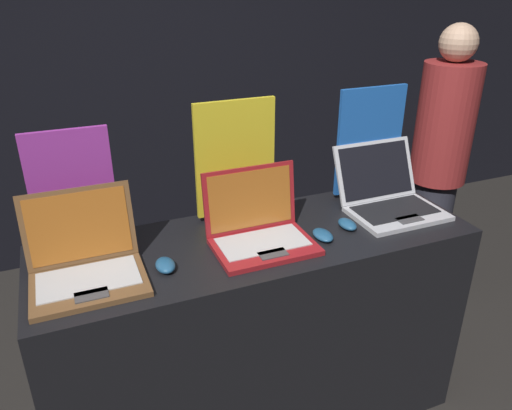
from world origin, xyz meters
TOP-DOWN VIEW (x-y plane):
  - wall_back at (0.00, 2.18)m, footprint 8.00×0.05m
  - display_counter at (0.00, 0.30)m, footprint 1.77×0.59m
  - laptop_front at (-0.66, 0.26)m, footprint 0.38×0.34m
  - mouse_front at (-0.40, 0.21)m, footprint 0.07×0.11m
  - promo_stand_front at (-0.66, 0.48)m, footprint 0.30×0.07m
  - laptop_middle at (-0.01, 0.27)m, footprint 0.39×0.31m
  - mouse_middle at (0.24, 0.20)m, footprint 0.07×0.11m
  - promo_stand_middle at (-0.01, 0.52)m, footprint 0.35×0.07m
  - laptop_back at (0.64, 0.33)m, footprint 0.40×0.39m
  - mouse_back at (0.38, 0.24)m, footprint 0.06×0.10m
  - promo_stand_back at (0.64, 0.51)m, footprint 0.34×0.07m
  - person_bystander at (1.37, 0.82)m, footprint 0.32×0.32m

SIDE VIEW (x-z plane):
  - display_counter at x=0.00m, z-range 0.00..0.97m
  - person_bystander at x=1.37m, z-range 0.03..1.74m
  - mouse_middle at x=0.24m, z-range 0.97..1.00m
  - mouse_back at x=0.38m, z-range 0.97..1.01m
  - mouse_front at x=-0.40m, z-range 0.97..1.01m
  - laptop_back at x=0.64m, z-range 0.90..1.17m
  - laptop_middle at x=-0.01m, z-range 0.90..1.18m
  - laptop_front at x=-0.66m, z-range 0.89..1.18m
  - promo_stand_front at x=-0.66m, z-range 0.96..1.44m
  - promo_stand_middle at x=-0.01m, z-range 0.96..1.47m
  - promo_stand_back at x=0.64m, z-range 0.96..1.48m
  - wall_back at x=0.00m, z-range 0.00..2.80m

